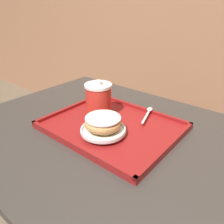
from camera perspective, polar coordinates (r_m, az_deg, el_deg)
The scene contains 6 objects.
cafe_table at distance 0.87m, azimuth -1.32°, elevation -14.09°, with size 1.04×0.80×0.76m.
serving_tray at distance 0.78m, azimuth 0.00°, elevation -3.74°, with size 0.45×0.36×0.02m.
coffee_cup_front at distance 0.82m, azimuth -3.55°, elevation 3.57°, with size 0.10×0.10×0.13m.
plate_with_chocolate_donut at distance 0.72m, azimuth -2.30°, elevation -4.57°, with size 0.15×0.15×0.01m.
donut_chocolate_glazed at distance 0.70m, azimuth -2.34°, elevation -2.74°, with size 0.12×0.12×0.04m.
spoon at distance 0.85m, azimuth 9.57°, elevation 0.19°, with size 0.06×0.13×0.01m.
Camera 1 is at (0.44, -0.50, 1.16)m, focal length 35.00 mm.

